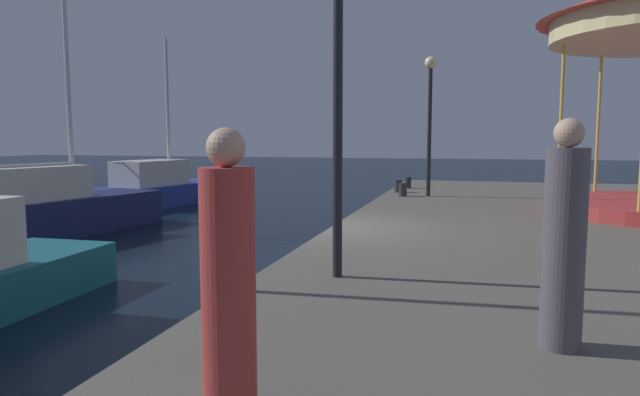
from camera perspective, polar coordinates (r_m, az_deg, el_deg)
The scene contains 10 objects.
ground_plane at distance 11.33m, azimuth 1.13°, elevation -6.92°, with size 120.00×120.00×0.00m, color black.
sailboat_blue at distance 22.24m, azimuth -16.02°, elevation 0.94°, with size 3.05×6.54×6.32m.
sailboat_navy at distance 16.31m, azimuth -25.41°, elevation -1.01°, with size 2.91×6.19×6.22m.
lamp_post_near_edge at distance 7.10m, azimuth 1.84°, elevation 15.09°, with size 0.36×0.36×4.17m.
lamp_post_mid_promenade at distance 17.27m, azimuth 11.05°, elevation 9.61°, with size 0.36×0.36×4.13m.
bollard_center at distance 18.39m, azimuth 7.90°, elevation 1.20°, with size 0.24×0.24×0.40m, color #2D2D33.
bollard_north at distance 17.15m, azimuth 8.36°, elevation 0.84°, with size 0.24×0.24×0.40m, color #2D2D33.
bollard_south at distance 19.92m, azimuth 8.85°, elevation 1.56°, with size 0.24×0.24×0.40m, color #2D2D33.
person_near_carousel at distance 3.56m, azimuth -9.24°, elevation -8.62°, with size 0.34×0.34×1.82m.
person_mid_promenade at distance 5.07m, azimuth 23.42°, elevation -4.09°, with size 0.34×0.34×1.91m.
Camera 1 is at (2.66, -10.71, 2.55)m, focal length 31.69 mm.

